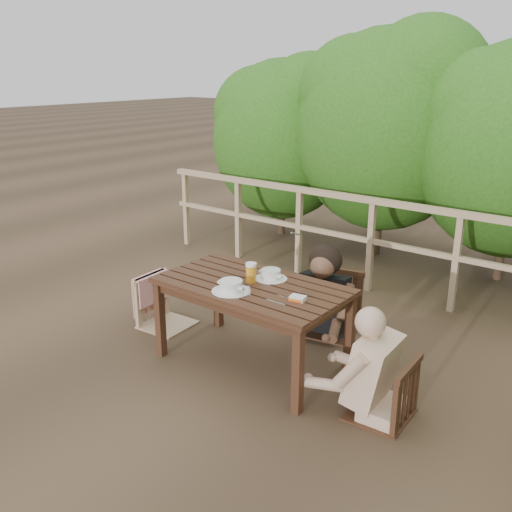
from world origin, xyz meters
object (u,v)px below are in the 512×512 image
Objects in this scene: chair_left at (165,281)px; soup_far at (271,275)px; table at (252,325)px; chair_right at (383,361)px; chair_far at (330,279)px; soup_near at (231,287)px; tumbler at (246,292)px; beer_glass at (251,273)px; diner_right at (390,332)px; bread_roll at (231,289)px; woman at (332,262)px; butter_tub at (298,299)px.

soup_far is at bearing -88.26° from chair_left.
chair_right is (1.14, -0.03, 0.08)m from table.
chair_far is 1.14m from soup_near.
soup_far is 0.40m from tumbler.
chair_right reaches higher than soup_far.
beer_glass reaches higher than tumbler.
table is 8.75× the size of beer_glass.
chair_far reaches higher than beer_glass.
diner_right is 11.11× the size of bread_roll.
chair_left is 0.67× the size of woman.
soup_near reaches higher than bread_roll.
soup_near is (1.02, -0.28, 0.29)m from chair_left.
table is 18.85× the size of tumbler.
beer_glass is (-1.20, 0.05, 0.12)m from diner_right.
bread_roll is 0.69× the size of beer_glass.
woman is 5.00× the size of soup_far.
soup_far is 3.36× the size of tumbler.
table is 0.44m from bread_roll.
beer_glass is at bearing 89.69° from soup_near.
table is at bearing -97.61° from chair_left.
bread_roll reaches higher than table.
woman is (-0.96, 0.93, 0.23)m from chair_right.
soup_near is at bearing -83.76° from chair_right.
woman is at bearing -59.86° from chair_left.
butter_tub is at bearing -98.89° from chair_left.
tumbler is at bearing 76.05° from woman.
chair_right is 7.55× the size of butter_tub.
chair_far reaches higher than bread_roll.
woman is 11.70× the size of butter_tub.
chair_far is 1.33m from chair_right.
woman reaches higher than soup_far.
woman reaches higher than chair_far.
woman is (0.18, 0.90, 0.31)m from table.
woman is at bearing 79.94° from soup_far.
chair_far is at bearing 78.62° from table.
chair_left is 3.01× the size of soup_near.
beer_glass is at bearing 140.07° from table.
beer_glass reaches higher than soup_far.
beer_glass reaches higher than bread_roll.
butter_tub is (0.48, 0.17, -0.01)m from bread_roll.
soup_near is at bearing -100.95° from soup_far.
beer_glass is 1.50× the size of butter_tub.
soup_far is at bearing 76.64° from diner_right.
chair_far reaches higher than soup_far.
table is 5.02× the size of soup_near.
soup_far is (-1.12, 0.21, 0.08)m from diner_right.
woman is 16.81× the size of tumbler.
chair_left is 7.61× the size of bread_roll.
soup_far is at bearing 64.18° from beer_glass.
soup_near reaches higher than butter_tub.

